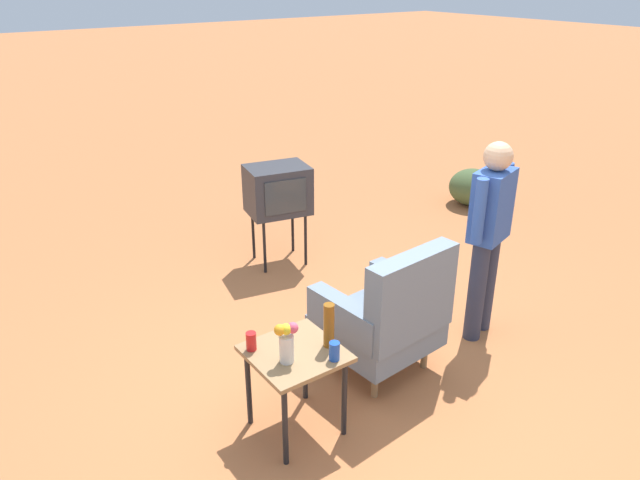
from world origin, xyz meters
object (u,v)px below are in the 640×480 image
at_px(bottle_tall_amber, 329,325).
at_px(soda_can_blue, 334,351).
at_px(tv_on_stand, 278,191).
at_px(flower_vase, 286,341).
at_px(person_standing, 489,230).
at_px(soda_can_red, 251,341).
at_px(armchair, 387,314).
at_px(side_table, 295,363).

bearing_deg(bottle_tall_amber, soda_can_blue, 66.61).
distance_m(tv_on_stand, soda_can_blue, 2.63).
bearing_deg(flower_vase, bottle_tall_amber, 177.48).
bearing_deg(person_standing, soda_can_red, -2.31).
height_order(armchair, soda_can_red, armchair).
bearing_deg(soda_can_red, armchair, 177.89).
xyz_separation_m(side_table, person_standing, (-1.87, -0.09, 0.42)).
bearing_deg(side_table, bottle_tall_amber, 161.55).
relative_size(armchair, soda_can_red, 8.69).
xyz_separation_m(side_table, bottle_tall_amber, (-0.21, 0.07, 0.24)).
xyz_separation_m(tv_on_stand, soda_can_blue, (1.08, 2.40, -0.11)).
relative_size(side_table, soda_can_blue, 5.01).
distance_m(person_standing, bottle_tall_amber, 1.68).
distance_m(side_table, flower_vase, 0.26).
bearing_deg(tv_on_stand, side_table, 60.62).
bearing_deg(soda_can_blue, bottle_tall_amber, -113.39).
bearing_deg(armchair, bottle_tall_amber, 16.98).
bearing_deg(person_standing, armchair, -2.53).
relative_size(person_standing, soda_can_blue, 13.44).
relative_size(armchair, person_standing, 0.65).
distance_m(side_table, tv_on_stand, 2.52).
xyz_separation_m(soda_can_blue, bottle_tall_amber, (-0.06, -0.14, 0.09)).
bearing_deg(soda_can_blue, tv_on_stand, -114.26).
height_order(side_table, flower_vase, flower_vase).
bearing_deg(tv_on_stand, bottle_tall_amber, 65.69).
height_order(tv_on_stand, soda_can_red, tv_on_stand).
bearing_deg(tv_on_stand, armchair, 80.44).
distance_m(armchair, person_standing, 1.08).
relative_size(armchair, soda_can_blue, 8.69).
distance_m(armchair, bottle_tall_amber, 0.75).
relative_size(side_table, person_standing, 0.37).
bearing_deg(side_table, armchair, -171.31).
xyz_separation_m(tv_on_stand, flower_vase, (1.33, 2.24, -0.02)).
height_order(side_table, person_standing, person_standing).
relative_size(soda_can_red, flower_vase, 0.46).
bearing_deg(tv_on_stand, person_standing, 107.09).
bearing_deg(tv_on_stand, soda_can_blue, 65.74).
height_order(side_table, soda_can_blue, soda_can_blue).
xyz_separation_m(side_table, soda_can_red, (0.21, -0.18, 0.15)).
xyz_separation_m(side_table, flower_vase, (0.10, 0.06, 0.24)).
distance_m(tv_on_stand, flower_vase, 2.61).
relative_size(bottle_tall_amber, soda_can_red, 2.46).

